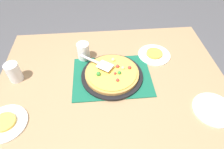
# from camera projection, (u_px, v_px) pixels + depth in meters

# --- Properties ---
(ground_plane) EXTENTS (8.00, 8.00, 0.00)m
(ground_plane) POSITION_uv_depth(u_px,v_px,m) (112.00, 133.00, 1.75)
(ground_plane) COLOR #4C4C51
(dining_table) EXTENTS (1.40, 1.00, 0.75)m
(dining_table) POSITION_uv_depth(u_px,v_px,m) (112.00, 88.00, 1.28)
(dining_table) COLOR #9E7A56
(dining_table) RESTS_ON ground_plane
(placemat) EXTENTS (0.48, 0.36, 0.01)m
(placemat) POSITION_uv_depth(u_px,v_px,m) (112.00, 76.00, 1.20)
(placemat) COLOR #145B42
(placemat) RESTS_ON dining_table
(pizza_pan) EXTENTS (0.38, 0.38, 0.01)m
(pizza_pan) POSITION_uv_depth(u_px,v_px,m) (112.00, 75.00, 1.19)
(pizza_pan) COLOR black
(pizza_pan) RESTS_ON placemat
(pizza) EXTENTS (0.33, 0.33, 0.05)m
(pizza) POSITION_uv_depth(u_px,v_px,m) (112.00, 73.00, 1.18)
(pizza) COLOR #B78442
(pizza) RESTS_ON pizza_pan
(plate_near_left) EXTENTS (0.22, 0.22, 0.01)m
(plate_near_left) POSITION_uv_depth(u_px,v_px,m) (154.00, 55.00, 1.34)
(plate_near_left) COLOR white
(plate_near_left) RESTS_ON dining_table
(plate_far_right) EXTENTS (0.22, 0.22, 0.01)m
(plate_far_right) POSITION_uv_depth(u_px,v_px,m) (6.00, 123.00, 0.97)
(plate_far_right) COLOR white
(plate_far_right) RESTS_ON dining_table
(plate_side) EXTENTS (0.22, 0.22, 0.01)m
(plate_side) POSITION_uv_depth(u_px,v_px,m) (214.00, 109.00, 1.03)
(plate_side) COLOR white
(plate_side) RESTS_ON dining_table
(served_slice_left) EXTENTS (0.11, 0.11, 0.02)m
(served_slice_left) POSITION_uv_depth(u_px,v_px,m) (154.00, 53.00, 1.33)
(served_slice_left) COLOR gold
(served_slice_left) RESTS_ON plate_near_left
(served_slice_right) EXTENTS (0.11, 0.11, 0.02)m
(served_slice_right) POSITION_uv_depth(u_px,v_px,m) (4.00, 122.00, 0.97)
(served_slice_right) COLOR #EAB747
(served_slice_right) RESTS_ON plate_far_right
(cup_near) EXTENTS (0.08, 0.08, 0.12)m
(cup_near) POSITION_uv_depth(u_px,v_px,m) (83.00, 51.00, 1.28)
(cup_near) COLOR white
(cup_near) RESTS_ON dining_table
(cup_far) EXTENTS (0.08, 0.08, 0.12)m
(cup_far) POSITION_uv_depth(u_px,v_px,m) (14.00, 72.00, 1.15)
(cup_far) COLOR white
(cup_far) RESTS_ON dining_table
(pizza_server) EXTENTS (0.21, 0.17, 0.01)m
(pizza_server) POSITION_uv_depth(u_px,v_px,m) (98.00, 63.00, 1.19)
(pizza_server) COLOR silver
(pizza_server) RESTS_ON pizza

